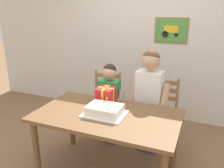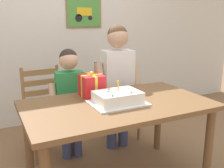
% 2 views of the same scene
% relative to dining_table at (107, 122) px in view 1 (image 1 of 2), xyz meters
% --- Properties ---
extents(back_wall, '(6.40, 0.11, 2.60)m').
position_rel_dining_table_xyz_m(back_wall, '(0.00, 1.75, 0.65)').
color(back_wall, silver).
rests_on(back_wall, ground).
extents(dining_table, '(1.53, 0.88, 0.74)m').
position_rel_dining_table_xyz_m(dining_table, '(0.00, 0.00, 0.00)').
color(dining_table, brown).
rests_on(dining_table, ground).
extents(birthday_cake, '(0.44, 0.34, 0.19)m').
position_rel_dining_table_xyz_m(birthday_cake, '(-0.02, -0.02, 0.14)').
color(birthday_cake, white).
rests_on(birthday_cake, dining_table).
extents(gift_box_red_large, '(0.20, 0.21, 0.23)m').
position_rel_dining_table_xyz_m(gift_box_red_large, '(-0.13, 0.26, 0.19)').
color(gift_box_red_large, red).
rests_on(gift_box_red_large, dining_table).
extents(chair_left, '(0.44, 0.44, 0.92)m').
position_rel_dining_table_xyz_m(chair_left, '(-0.42, 0.86, -0.18)').
color(chair_left, '#996B42').
rests_on(chair_left, ground).
extents(chair_right, '(0.43, 0.43, 0.92)m').
position_rel_dining_table_xyz_m(chair_right, '(0.42, 0.86, -0.18)').
color(chair_right, '#996B42').
rests_on(chair_right, ground).
extents(child_older, '(0.50, 0.29, 1.36)m').
position_rel_dining_table_xyz_m(child_older, '(0.31, 0.60, 0.18)').
color(child_older, '#38426B').
rests_on(child_older, ground).
extents(child_younger, '(0.42, 0.24, 1.14)m').
position_rel_dining_table_xyz_m(child_younger, '(-0.23, 0.60, 0.04)').
color(child_younger, '#38426B').
rests_on(child_younger, ground).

